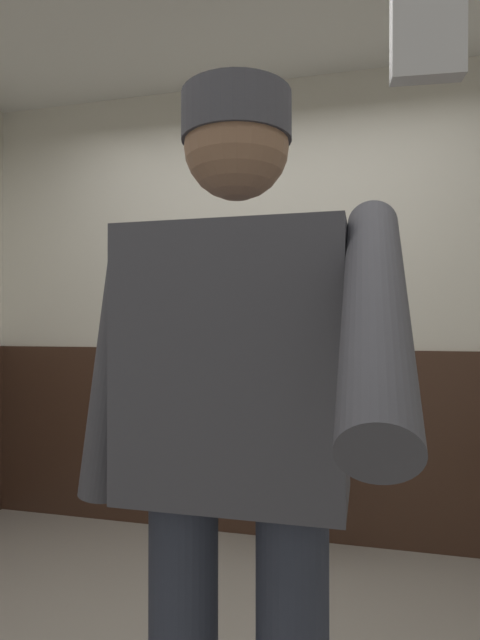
{
  "coord_description": "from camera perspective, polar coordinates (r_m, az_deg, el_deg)",
  "views": [
    {
      "loc": [
        0.53,
        -1.41,
        1.23
      ],
      "look_at": [
        0.14,
        0.15,
        1.25
      ],
      "focal_mm": 28.27,
      "sensor_mm": 36.0,
      "label": 1
    }
  ],
  "objects": [
    {
      "name": "person",
      "position": [
        1.01,
        -0.54,
        -14.34
      ],
      "size": [
        0.65,
        0.6,
        1.69
      ],
      "color": "#2D3342",
      "rests_on": "ground_plane"
    },
    {
      "name": "cell_phone",
      "position": [
        0.52,
        20.46,
        29.7
      ],
      "size": [
        0.06,
        0.03,
        0.11
      ],
      "primitive_type": "cube",
      "rotation": [
        0.04,
        0.0,
        0.09
      ],
      "color": "silver"
    },
    {
      "name": "wall_back",
      "position": [
        3.04,
        3.93,
        1.47
      ],
      "size": [
        4.34,
        0.12,
        2.69
      ],
      "primitive_type": "cube",
      "color": "beige",
      "rests_on": "ground_plane"
    },
    {
      "name": "soap_dispenser",
      "position": [
        3.01,
        -2.14,
        0.16
      ],
      "size": [
        0.1,
        0.07,
        0.18
      ],
      "primitive_type": "cube",
      "color": "silver"
    },
    {
      "name": "wainscot_band_back",
      "position": [
        3.04,
        3.69,
        -13.66
      ],
      "size": [
        3.74,
        0.03,
        1.09
      ],
      "primitive_type": "cube",
      "color": "#382319",
      "rests_on": "ground_plane"
    },
    {
      "name": "urinal_solo",
      "position": [
        2.83,
        6.42,
        -9.88
      ],
      "size": [
        0.4,
        0.34,
        1.24
      ],
      "color": "white",
      "rests_on": "ground_plane"
    }
  ]
}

